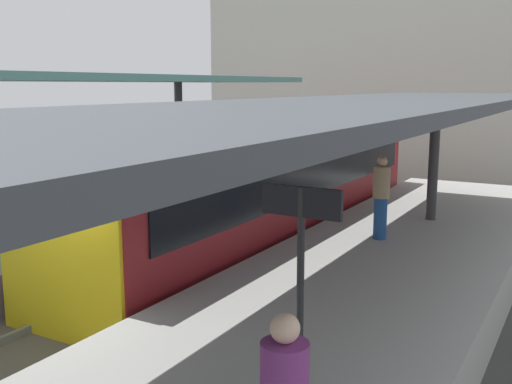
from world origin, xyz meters
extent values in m
plane|color=#383835|center=(0.00, 0.00, 0.00)|extent=(80.00, 80.00, 0.00)
cube|color=#9E9E99|center=(3.80, 0.00, 0.50)|extent=(4.40, 28.00, 1.00)
cube|color=#59544C|center=(0.00, 0.00, 0.10)|extent=(3.20, 28.00, 0.20)
cube|color=slate|center=(-0.72, 0.00, 0.27)|extent=(0.08, 28.00, 0.14)
cube|color=slate|center=(0.72, 0.00, 0.27)|extent=(0.08, 28.00, 0.14)
cube|color=maroon|center=(0.00, 6.33, 1.65)|extent=(2.70, 13.66, 2.90)
cube|color=yellow|center=(0.00, -0.53, 1.50)|extent=(2.65, 0.08, 2.60)
cube|color=black|center=(-1.37, 6.33, 2.00)|extent=(0.04, 12.56, 0.76)
cube|color=black|center=(1.37, 6.33, 2.00)|extent=(0.04, 12.56, 0.76)
cube|color=#515156|center=(0.00, 6.33, 3.20)|extent=(2.16, 12.97, 0.20)
cylinder|color=#333335|center=(-3.80, 7.70, 2.66)|extent=(0.24, 0.24, 3.33)
cylinder|color=#333335|center=(3.80, 7.70, 2.42)|extent=(0.24, 0.24, 2.84)
cube|color=#3D4247|center=(3.80, 1.40, 3.92)|extent=(4.18, 21.00, 0.16)
cylinder|color=#262628|center=(4.53, -1.27, 2.10)|extent=(0.08, 0.08, 2.20)
cube|color=black|center=(4.53, -1.27, 3.05)|extent=(0.90, 0.06, 0.32)
cylinder|color=#7A337A|center=(5.32, -3.19, 2.13)|extent=(0.36, 0.36, 0.60)
sphere|color=beige|center=(5.32, -3.19, 2.54)|extent=(0.22, 0.22, 0.22)
cylinder|color=navy|center=(3.30, 5.28, 1.45)|extent=(0.28, 0.28, 0.89)
cylinder|color=#998460|center=(3.30, 5.28, 2.23)|extent=(0.36, 0.36, 0.66)
sphere|color=tan|center=(3.30, 5.28, 2.67)|extent=(0.22, 0.22, 0.22)
cube|color=beige|center=(0.14, 20.00, 5.50)|extent=(18.00, 6.00, 11.00)
camera|label=1|loc=(7.12, -6.76, 4.25)|focal=41.74mm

